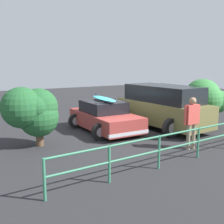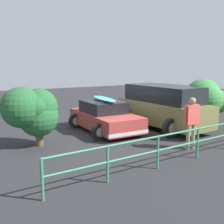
{
  "view_description": "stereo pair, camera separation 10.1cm",
  "coord_description": "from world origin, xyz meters",
  "views": [
    {
      "loc": [
        6.26,
        10.34,
        3.01
      ],
      "look_at": [
        0.2,
        0.28,
        0.95
      ],
      "focal_mm": 45.0,
      "sensor_mm": 36.0,
      "label": 1
    },
    {
      "loc": [
        6.18,
        10.39,
        3.01
      ],
      "look_at": [
        0.2,
        0.28,
        0.95
      ],
      "focal_mm": 45.0,
      "sensor_mm": 36.0,
      "label": 2
    }
  ],
  "objects": [
    {
      "name": "sedan_car",
      "position": [
        0.19,
        -0.36,
        0.64
      ],
      "size": [
        2.53,
        3.99,
        1.61
      ],
      "color": "#9E3833",
      "rests_on": "ground"
    },
    {
      "name": "bush_near_right",
      "position": [
        -4.22,
        1.5,
        1.37
      ],
      "size": [
        2.05,
        2.03,
        2.28
      ],
      "color": "brown",
      "rests_on": "ground"
    },
    {
      "name": "suv_car",
      "position": [
        -2.36,
        0.57,
        1.02
      ],
      "size": [
        2.8,
        4.96,
        2.0
      ],
      "color": "brown",
      "rests_on": "ground"
    },
    {
      "name": "person_bystander",
      "position": [
        -1.08,
        3.57,
        1.11
      ],
      "size": [
        0.72,
        0.25,
        1.84
      ],
      "color": "gray",
      "rests_on": "ground"
    },
    {
      "name": "railing_fence",
      "position": [
        -0.56,
        4.36,
        0.66
      ],
      "size": [
        10.29,
        0.62,
        0.99
      ],
      "color": "#387F5B",
      "rests_on": "ground"
    },
    {
      "name": "bush_near_left",
      "position": [
        3.59,
        0.47,
        1.33
      ],
      "size": [
        2.05,
        1.53,
        2.2
      ],
      "color": "brown",
      "rests_on": "ground"
    },
    {
      "name": "ground_plane",
      "position": [
        0.0,
        0.0,
        -0.01
      ],
      "size": [
        44.0,
        44.0,
        0.02
      ],
      "primitive_type": "cube",
      "color": "#28282B",
      "rests_on": "ground"
    }
  ]
}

